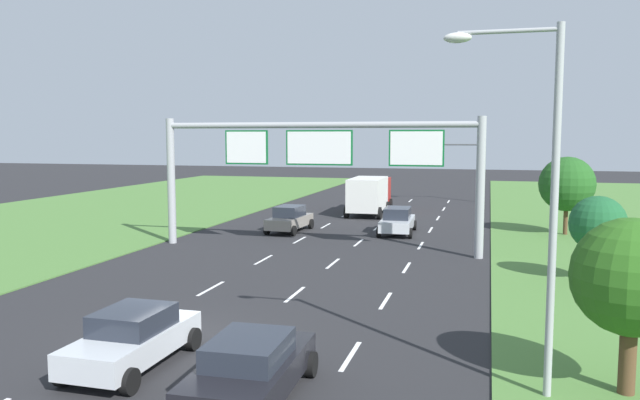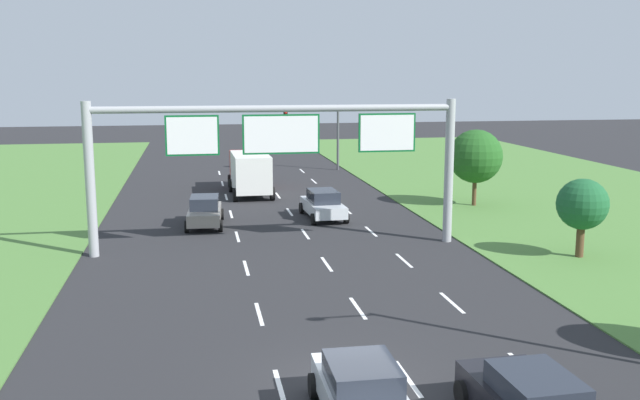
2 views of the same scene
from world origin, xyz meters
name	(u,v)px [view 2 (image 2 of 2)]	position (x,y,z in m)	size (l,w,h in m)	color
ground_plane	(345,383)	(0.00, 0.00, 0.00)	(200.00, 200.00, 0.00)	#262628
lane_dashes_inner_left	(246,268)	(-1.75, 12.00, 0.00)	(0.14, 62.40, 0.01)	white
lane_dashes_inner_right	(327,264)	(1.75, 12.00, 0.00)	(0.14, 62.40, 0.01)	white
lane_dashes_slip	(404,260)	(5.25, 12.00, 0.00)	(0.14, 62.40, 0.01)	white
car_near_red	(362,393)	(-0.08, -2.26, 0.78)	(2.08, 4.29, 1.54)	silver
car_lead_silver	(205,211)	(-3.32, 20.94, 0.82)	(2.19, 4.37, 1.63)	gray
car_far_ahead	(323,204)	(3.40, 21.87, 0.82)	(2.24, 4.56, 1.63)	silver
box_truck	(249,171)	(-0.08, 31.12, 1.59)	(2.77, 7.42, 2.86)	#B21E19
sign_gantry	(282,145)	(0.21, 15.17, 4.93)	(17.24, 0.44, 7.00)	#9EA0A5
traffic_light_mast	(316,125)	(6.44, 42.05, 3.87)	(4.76, 0.49, 5.60)	#47494F
roadside_tree_mid	(582,205)	(13.14, 11.04, 2.44)	(2.28, 2.28, 3.61)	#513823
roadside_tree_far	(476,156)	(13.37, 23.91, 3.13)	(3.32, 3.32, 4.80)	#513823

